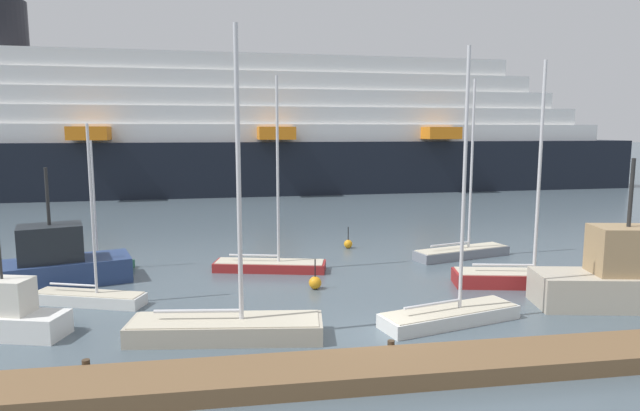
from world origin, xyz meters
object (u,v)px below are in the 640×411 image
at_px(sailboat_4, 92,264).
at_px(fishing_boat_2, 0,315).
at_px(fishing_boat_0, 46,265).
at_px(sailboat_2, 462,249).
at_px(channel_buoy_2, 348,244).
at_px(sailboat_3, 270,262).
at_px(sailboat_6, 226,324).
at_px(fishing_boat_1, 631,279).
at_px(channel_buoy_0, 315,283).
at_px(sailboat_5, 450,311).
at_px(sailboat_0, 89,295).
at_px(sailboat_1, 523,275).
at_px(cruise_ship, 187,134).

distance_m(sailboat_4, fishing_boat_2, 9.73).
xyz_separation_m(sailboat_4, fishing_boat_0, (-1.43, -2.86, 0.73)).
distance_m(sailboat_2, sailboat_4, 21.47).
bearing_deg(channel_buoy_2, sailboat_3, -137.83).
bearing_deg(sailboat_6, fishing_boat_1, 10.20).
relative_size(channel_buoy_0, channel_buoy_2, 1.05).
xyz_separation_m(sailboat_2, channel_buoy_2, (-6.29, 3.65, -0.22)).
bearing_deg(sailboat_5, sailboat_0, 147.22).
bearing_deg(sailboat_0, sailboat_3, 47.81).
xyz_separation_m(sailboat_3, sailboat_4, (-9.74, 1.72, -0.15)).
relative_size(sailboat_2, fishing_boat_2, 2.03).
distance_m(fishing_boat_0, channel_buoy_2, 17.70).
bearing_deg(fishing_boat_1, sailboat_5, 15.37).
xyz_separation_m(sailboat_4, sailboat_5, (16.31, -11.05, 0.16)).
bearing_deg(sailboat_1, sailboat_2, 106.13).
xyz_separation_m(fishing_boat_1, channel_buoy_0, (-13.22, 4.80, -0.90)).
bearing_deg(sailboat_1, channel_buoy_0, -174.27).
distance_m(sailboat_0, fishing_boat_2, 4.10).
xyz_separation_m(sailboat_1, sailboat_5, (-5.63, -4.43, -0.04)).
height_order(sailboat_6, fishing_boat_1, sailboat_6).
bearing_deg(sailboat_4, channel_buoy_2, 18.47).
distance_m(sailboat_0, sailboat_2, 20.89).
xyz_separation_m(sailboat_0, fishing_boat_2, (-2.28, -3.39, 0.39)).
bearing_deg(cruise_ship, sailboat_4, -95.64).
height_order(sailboat_2, sailboat_3, sailboat_2).
height_order(sailboat_3, fishing_boat_2, sailboat_3).
bearing_deg(fishing_boat_1, channel_buoy_2, -43.70).
xyz_separation_m(sailboat_5, sailboat_6, (-8.82, -0.23, 0.05)).
relative_size(sailboat_5, fishing_boat_2, 2.07).
height_order(sailboat_4, sailboat_6, sailboat_6).
bearing_deg(channel_buoy_0, sailboat_4, 154.60).
relative_size(sailboat_2, fishing_boat_1, 1.22).
xyz_separation_m(sailboat_6, fishing_boat_1, (17.40, 0.93, 0.68)).
relative_size(sailboat_1, sailboat_5, 1.01).
distance_m(sailboat_0, sailboat_6, 7.86).
height_order(fishing_boat_1, cruise_ship, cruise_ship).
bearing_deg(sailboat_6, sailboat_5, 8.61).
height_order(sailboat_6, channel_buoy_0, sailboat_6).
bearing_deg(fishing_boat_1, sailboat_4, -11.89).
xyz_separation_m(sailboat_1, fishing_boat_0, (-23.38, 3.76, 0.52)).
height_order(sailboat_2, channel_buoy_2, sailboat_2).
distance_m(fishing_boat_1, channel_buoy_2, 16.70).
height_order(sailboat_0, channel_buoy_2, sailboat_0).
xyz_separation_m(sailboat_3, fishing_boat_0, (-11.18, -1.14, 0.58)).
xyz_separation_m(sailboat_3, channel_buoy_2, (5.44, 4.92, -0.19)).
height_order(sailboat_4, channel_buoy_2, sailboat_4).
relative_size(sailboat_0, sailboat_3, 0.76).
bearing_deg(channel_buoy_0, sailboat_0, -175.84).
relative_size(sailboat_1, fishing_boat_0, 1.28).
bearing_deg(sailboat_1, fishing_boat_1, -39.94).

